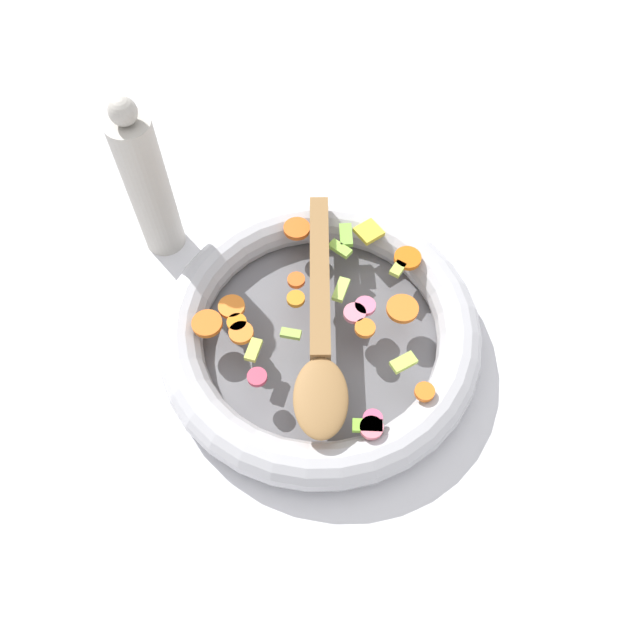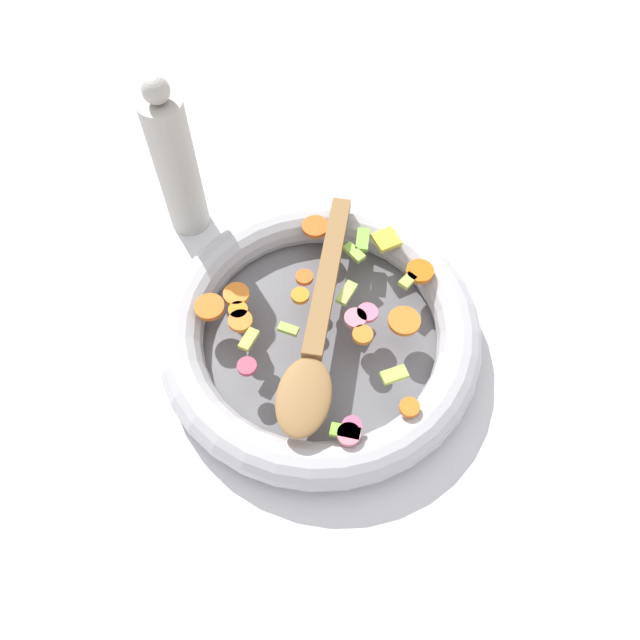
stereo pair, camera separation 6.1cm
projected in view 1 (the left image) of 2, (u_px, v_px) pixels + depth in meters
The scene contains 5 objects.
ground_plane at pixel (320, 342), 0.73m from camera, with size 4.00×4.00×0.00m, color silver.
skillet at pixel (320, 333), 0.71m from camera, with size 0.37×0.37×0.05m.
chopped_vegetables at pixel (326, 314), 0.69m from camera, with size 0.28×0.30×0.01m.
wooden_spoon at pixel (320, 334), 0.66m from camera, with size 0.13×0.30×0.01m.
pepper_mill at pixel (148, 185), 0.72m from camera, with size 0.05×0.05×0.22m.
Camera 1 is at (0.11, 0.34, 0.64)m, focal length 35.00 mm.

